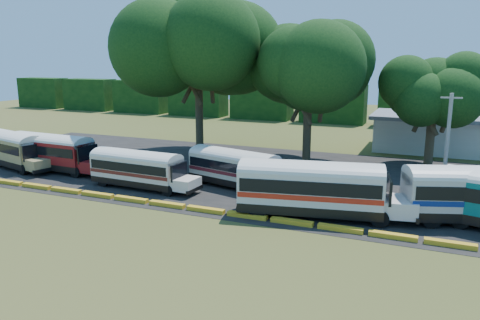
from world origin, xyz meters
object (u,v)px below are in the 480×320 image
at_px(bus_white_red, 314,186).
at_px(tree_west, 198,38).
at_px(bus_beige, 12,147).
at_px(bus_red, 52,150).
at_px(bus_cream_west, 139,167).

bearing_deg(bus_white_red, tree_west, 126.81).
height_order(bus_beige, bus_red, bus_beige).
bearing_deg(bus_red, tree_west, 55.05).
xyz_separation_m(bus_beige, bus_white_red, (29.62, -2.78, 0.13)).
bearing_deg(tree_west, bus_red, -127.83).
relative_size(bus_white_red, tree_west, 0.68).
relative_size(bus_red, bus_white_red, 0.91).
height_order(bus_white_red, tree_west, tree_west).
height_order(bus_red, bus_cream_west, bus_red).
bearing_deg(tree_west, bus_cream_west, -83.21).
bearing_deg(bus_cream_west, tree_west, 99.53).
distance_m(bus_beige, bus_white_red, 29.75).
bearing_deg(bus_white_red, bus_beige, 163.93).
xyz_separation_m(bus_cream_west, bus_white_red, (14.40, -1.34, 0.37)).
height_order(bus_beige, bus_cream_west, bus_beige).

